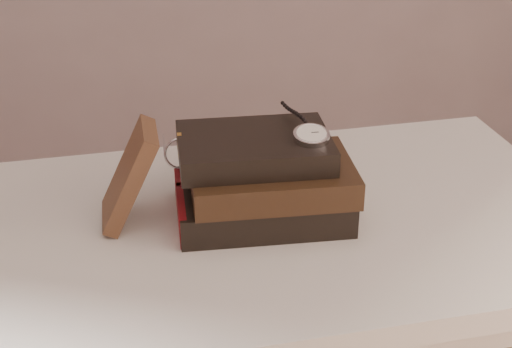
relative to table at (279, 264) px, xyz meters
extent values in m
cube|color=silver|center=(0.00, 0.00, 0.07)|extent=(1.00, 0.60, 0.04)
cube|color=white|center=(0.00, 0.00, 0.01)|extent=(0.88, 0.49, 0.08)
cylinder|color=white|center=(0.45, 0.25, -0.30)|extent=(0.05, 0.05, 0.71)
cube|color=black|center=(-0.03, 0.01, 0.12)|extent=(0.28, 0.21, 0.05)
cube|color=beige|center=(-0.02, 0.01, 0.12)|extent=(0.27, 0.19, 0.04)
cube|color=gold|center=(-0.15, 0.05, 0.12)|extent=(0.01, 0.01, 0.05)
cube|color=maroon|center=(-0.16, 0.02, 0.12)|extent=(0.03, 0.17, 0.05)
cube|color=black|center=(-0.01, 0.00, 0.16)|extent=(0.27, 0.19, 0.04)
cube|color=beige|center=(-0.01, 0.00, 0.16)|extent=(0.26, 0.18, 0.03)
cube|color=gold|center=(-0.13, 0.04, 0.16)|extent=(0.01, 0.01, 0.05)
cube|color=black|center=(-0.04, 0.02, 0.21)|extent=(0.25, 0.18, 0.04)
cube|color=beige|center=(-0.03, 0.02, 0.21)|extent=(0.24, 0.17, 0.03)
cube|color=gold|center=(-0.15, 0.06, 0.21)|extent=(0.01, 0.01, 0.04)
cube|color=#3C2317|center=(-0.23, 0.04, 0.17)|extent=(0.10, 0.11, 0.16)
cylinder|color=silver|center=(0.04, -0.01, 0.23)|extent=(0.06, 0.06, 0.02)
cylinder|color=white|center=(0.04, -0.01, 0.24)|extent=(0.05, 0.05, 0.01)
torus|color=silver|center=(0.04, -0.01, 0.24)|extent=(0.06, 0.06, 0.01)
cylinder|color=silver|center=(0.05, 0.02, 0.23)|extent=(0.01, 0.01, 0.01)
cube|color=black|center=(0.05, -0.01, 0.24)|extent=(0.00, 0.02, 0.00)
cube|color=black|center=(0.05, -0.01, 0.24)|extent=(0.01, 0.00, 0.00)
sphere|color=black|center=(0.05, 0.03, 0.24)|extent=(0.01, 0.01, 0.01)
sphere|color=black|center=(0.05, 0.04, 0.24)|extent=(0.01, 0.01, 0.01)
sphere|color=black|center=(0.04, 0.05, 0.24)|extent=(0.01, 0.01, 0.01)
sphere|color=black|center=(0.04, 0.05, 0.24)|extent=(0.01, 0.01, 0.01)
sphere|color=black|center=(0.04, 0.06, 0.24)|extent=(0.01, 0.01, 0.01)
sphere|color=black|center=(0.04, 0.07, 0.24)|extent=(0.01, 0.01, 0.01)
sphere|color=black|center=(0.04, 0.08, 0.24)|extent=(0.01, 0.01, 0.01)
sphere|color=black|center=(0.04, 0.09, 0.24)|extent=(0.01, 0.01, 0.01)
sphere|color=black|center=(0.04, 0.10, 0.24)|extent=(0.01, 0.01, 0.01)
sphere|color=black|center=(0.03, 0.10, 0.24)|extent=(0.01, 0.01, 0.01)
sphere|color=black|center=(0.03, 0.11, 0.24)|extent=(0.01, 0.01, 0.01)
torus|color=silver|center=(-0.14, 0.11, 0.17)|extent=(0.06, 0.02, 0.05)
torus|color=silver|center=(-0.08, 0.10, 0.17)|extent=(0.06, 0.02, 0.05)
cylinder|color=silver|center=(-0.11, 0.10, 0.17)|extent=(0.02, 0.00, 0.00)
cylinder|color=silver|center=(-0.16, 0.17, 0.16)|extent=(0.01, 0.12, 0.03)
cylinder|color=silver|center=(-0.05, 0.16, 0.16)|extent=(0.01, 0.12, 0.03)
camera|label=1|loc=(-0.27, -1.01, 0.72)|focal=53.35mm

